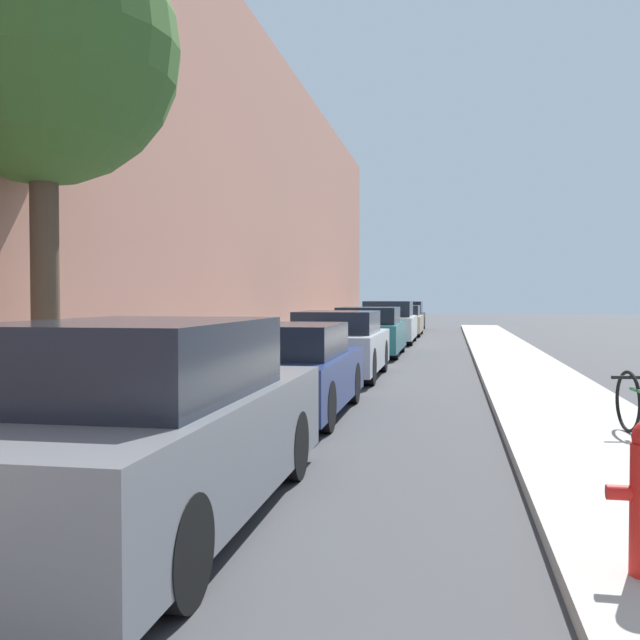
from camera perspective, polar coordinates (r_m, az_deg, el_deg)
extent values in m
plane|color=#3D3D3F|center=(15.38, 5.50, -4.43)|extent=(120.00, 120.00, 0.00)
cube|color=#ADA89E|center=(15.88, -5.01, -4.02)|extent=(2.00, 52.00, 0.12)
cube|color=#ADA89E|center=(15.40, 16.34, -4.26)|extent=(2.00, 52.00, 0.12)
cube|color=tan|center=(16.47, -9.69, 12.01)|extent=(0.70, 52.00, 9.19)
cylinder|color=black|center=(7.13, -14.55, -9.19)|extent=(0.22, 0.63, 0.63)
cylinder|color=black|center=(6.64, -2.36, -9.94)|extent=(0.22, 0.63, 0.63)
cylinder|color=black|center=(4.08, -11.37, -17.60)|extent=(0.22, 0.63, 0.63)
cube|color=slate|center=(5.53, -13.44, -9.71)|extent=(1.73, 4.48, 0.79)
cube|color=black|center=(5.28, -14.27, -2.99)|extent=(1.52, 2.33, 0.54)
cylinder|color=black|center=(11.62, -5.02, -4.85)|extent=(0.22, 0.65, 0.65)
cylinder|color=black|center=(11.31, 2.50, -5.02)|extent=(0.22, 0.65, 0.65)
cylinder|color=black|center=(9.27, -9.10, -6.56)|extent=(0.22, 0.65, 0.65)
cylinder|color=black|center=(8.88, 0.31, -6.90)|extent=(0.22, 0.65, 0.65)
cube|color=navy|center=(10.22, -2.72, -4.69)|extent=(1.74, 4.00, 0.67)
cube|color=black|center=(10.01, -2.93, -1.61)|extent=(1.53, 2.08, 0.45)
cylinder|color=black|center=(16.36, -0.45, -2.79)|extent=(0.22, 0.72, 0.72)
cylinder|color=black|center=(16.14, 4.94, -2.86)|extent=(0.22, 0.72, 0.72)
cylinder|color=black|center=(13.86, -2.43, -3.62)|extent=(0.22, 0.72, 0.72)
cylinder|color=black|center=(13.61, 3.93, -3.72)|extent=(0.22, 0.72, 0.72)
cube|color=silver|center=(14.95, 1.54, -2.41)|extent=(1.75, 4.12, 0.74)
cube|color=black|center=(14.76, 1.44, -0.16)|extent=(1.54, 2.14, 0.45)
cylinder|color=black|center=(22.13, 2.26, -1.69)|extent=(0.22, 0.64, 0.64)
cylinder|color=black|center=(21.96, 6.47, -1.73)|extent=(0.22, 0.64, 0.64)
cylinder|color=black|center=(19.44, 1.13, -2.17)|extent=(0.22, 0.64, 0.64)
cylinder|color=black|center=(19.25, 5.92, -2.22)|extent=(0.22, 0.64, 0.64)
cube|color=#1E6066|center=(20.67, 3.96, -1.30)|extent=(1.85, 4.39, 0.75)
cube|color=black|center=(20.47, 3.91, 0.38)|extent=(1.63, 2.29, 0.46)
cylinder|color=black|center=(27.81, 4.04, -0.93)|extent=(0.22, 0.70, 0.70)
cylinder|color=black|center=(27.68, 7.44, -0.95)|extent=(0.22, 0.70, 0.70)
cylinder|color=black|center=(25.11, 3.37, -1.22)|extent=(0.22, 0.70, 0.70)
cylinder|color=black|center=(24.96, 7.13, -1.24)|extent=(0.22, 0.70, 0.70)
cube|color=silver|center=(26.37, 5.51, -0.57)|extent=(1.88, 4.40, 0.78)
cube|color=black|center=(26.17, 5.48, 0.89)|extent=(1.65, 2.29, 0.56)
cylinder|color=black|center=(33.22, 5.12, -0.53)|extent=(0.22, 0.65, 0.65)
cylinder|color=black|center=(33.11, 8.00, -0.55)|extent=(0.22, 0.65, 0.65)
cylinder|color=black|center=(30.50, 4.65, -0.74)|extent=(0.22, 0.65, 0.65)
cylinder|color=black|center=(30.38, 7.79, -0.76)|extent=(0.22, 0.65, 0.65)
cube|color=tan|center=(31.78, 6.39, -0.28)|extent=(1.90, 4.42, 0.69)
cube|color=black|center=(31.59, 6.38, 0.75)|extent=(1.67, 2.30, 0.46)
cylinder|color=black|center=(38.47, 5.99, -0.21)|extent=(0.22, 0.66, 0.66)
cylinder|color=black|center=(38.39, 8.18, -0.22)|extent=(0.22, 0.66, 0.66)
cylinder|color=black|center=(35.74, 5.66, -0.36)|extent=(0.22, 0.66, 0.66)
cylinder|color=black|center=(35.65, 8.02, -0.37)|extent=(0.22, 0.66, 0.66)
cube|color=black|center=(37.05, 6.97, 0.02)|extent=(1.67, 4.43, 0.70)
cube|color=black|center=(36.86, 6.95, 1.02)|extent=(1.47, 2.30, 0.59)
cylinder|color=#4C3A2B|center=(8.77, -21.03, 3.10)|extent=(0.32, 0.32, 3.53)
sphere|color=#335623|center=(9.22, -21.23, 19.58)|extent=(3.10, 3.10, 3.10)
cylinder|color=red|center=(4.43, 22.71, -12.55)|extent=(0.14, 0.08, 0.08)
torus|color=black|center=(8.97, 23.31, -5.97)|extent=(0.14, 0.71, 0.71)
cube|color=black|center=(8.86, 23.52, -4.21)|extent=(0.44, 0.10, 0.04)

